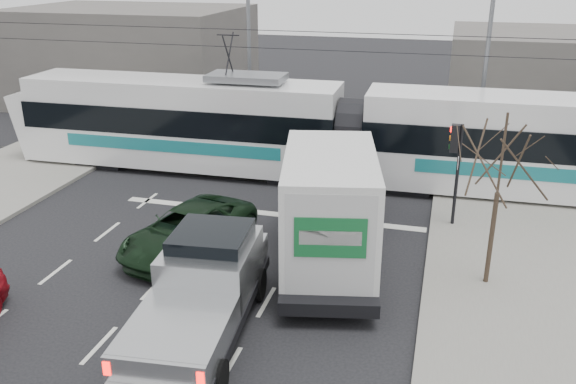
% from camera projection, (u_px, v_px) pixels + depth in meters
% --- Properties ---
extents(ground, '(120.00, 120.00, 0.00)m').
position_uv_depth(ground, '(209.00, 294.00, 17.30)').
color(ground, black).
rests_on(ground, ground).
extents(sidewalk_right, '(6.00, 60.00, 0.15)m').
position_uv_depth(sidewalk_right, '(548.00, 339.00, 15.12)').
color(sidewalk_right, gray).
rests_on(sidewalk_right, ground).
extents(rails, '(60.00, 1.60, 0.03)m').
position_uv_depth(rails, '(296.00, 178.00, 26.32)').
color(rails, '#33302D').
rests_on(rails, ground).
extents(building_left, '(14.00, 10.00, 6.00)m').
position_uv_depth(building_left, '(132.00, 55.00, 39.42)').
color(building_left, '#645E5A').
rests_on(building_left, ground).
extents(building_right, '(12.00, 10.00, 5.00)m').
position_uv_depth(building_right, '(557.00, 77.00, 35.16)').
color(building_right, '#645E5A').
rests_on(building_right, ground).
extents(bare_tree, '(2.40, 2.40, 5.00)m').
position_uv_depth(bare_tree, '(501.00, 162.00, 16.37)').
color(bare_tree, '#47382B').
rests_on(bare_tree, ground).
extents(traffic_signal, '(0.44, 0.44, 3.60)m').
position_uv_depth(traffic_signal, '(456.00, 153.00, 20.62)').
color(traffic_signal, black).
rests_on(traffic_signal, ground).
extents(street_lamp_near, '(2.38, 0.25, 9.00)m').
position_uv_depth(street_lamp_near, '(483.00, 52.00, 26.33)').
color(street_lamp_near, slate).
rests_on(street_lamp_near, ground).
extents(street_lamp_far, '(2.38, 0.25, 9.00)m').
position_uv_depth(street_lamp_far, '(245.00, 38.00, 30.89)').
color(street_lamp_far, slate).
rests_on(street_lamp_far, ground).
extents(catenary, '(60.00, 0.20, 7.00)m').
position_uv_depth(catenary, '(296.00, 89.00, 24.92)').
color(catenary, black).
rests_on(catenary, ground).
extents(tram, '(29.15, 3.45, 5.94)m').
position_uv_depth(tram, '(351.00, 133.00, 25.28)').
color(tram, white).
rests_on(tram, ground).
extents(silver_pickup, '(2.83, 6.73, 2.38)m').
position_uv_depth(silver_pickup, '(204.00, 287.00, 15.30)').
color(silver_pickup, black).
rests_on(silver_pickup, ground).
extents(box_truck, '(4.06, 7.91, 3.77)m').
position_uv_depth(box_truck, '(329.00, 209.00, 18.31)').
color(box_truck, black).
rests_on(box_truck, ground).
extents(navy_pickup, '(2.12, 5.29, 2.21)m').
position_uv_depth(navy_pickup, '(338.00, 198.00, 21.25)').
color(navy_pickup, black).
rests_on(navy_pickup, ground).
extents(green_car, '(3.53, 5.62, 1.45)m').
position_uv_depth(green_car, '(189.00, 230.00, 19.59)').
color(green_car, black).
rests_on(green_car, ground).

